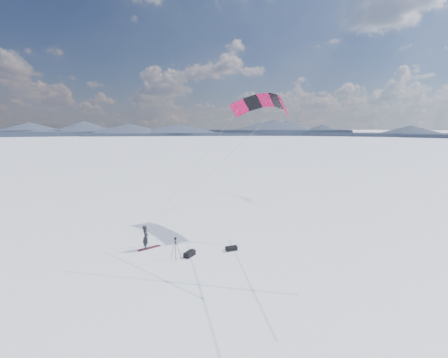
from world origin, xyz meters
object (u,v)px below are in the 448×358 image
snowboard (149,248)px  snowkiter (146,249)px  gear_bag_a (190,254)px  gear_bag_b (231,248)px  tripod (175,245)px

snowboard → snowkiter: bearing=176.2°
gear_bag_a → gear_bag_b: (2.92, -0.42, -0.02)m
tripod → gear_bag_b: (3.83, -0.56, -0.74)m
snowkiter → tripod: 2.94m
snowboard → gear_bag_a: (1.97, -2.65, 0.15)m
snowkiter → tripod: bearing=-136.2°
gear_bag_a → gear_bag_b: gear_bag_a is taller
snowboard → gear_bag_b: size_ratio=2.01×
tripod → gear_bag_b: 3.94m
snowkiter → gear_bag_a: snowkiter is taller
gear_bag_a → snowboard: bearing=92.9°
snowkiter → gear_bag_a: 3.42m
snowkiter → gear_bag_a: (2.19, -2.63, 0.17)m
snowboard → gear_bag_b: 5.77m
snowboard → gear_bag_b: gear_bag_b is taller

